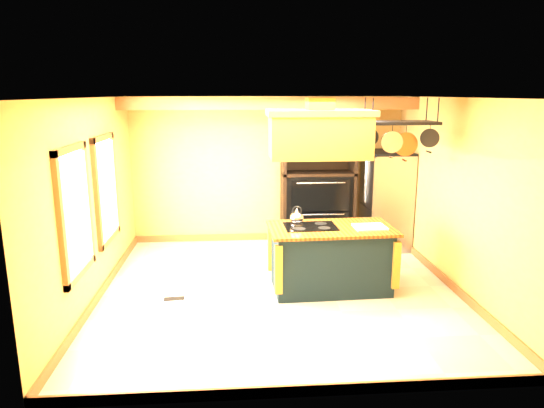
{
  "coord_description": "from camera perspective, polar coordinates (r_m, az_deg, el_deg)",
  "views": [
    {
      "loc": [
        -0.58,
        -6.45,
        2.76
      ],
      "look_at": [
        -0.08,
        0.3,
        1.2
      ],
      "focal_mm": 32.0,
      "sensor_mm": 36.0,
      "label": 1
    }
  ],
  "objects": [
    {
      "name": "wall_left",
      "position": [
        6.87,
        -20.36,
        0.28
      ],
      "size": [
        0.02,
        5.0,
        2.7
      ],
      "primitive_type": "cube",
      "color": "tan",
      "rests_on": "floor"
    },
    {
      "name": "kitchen_island",
      "position": [
        6.99,
        6.87,
        -6.27
      ],
      "size": [
        1.78,
        1.03,
        1.11
      ],
      "rotation": [
        0.0,
        0.0,
        0.04
      ],
      "color": "#13242C",
      "rests_on": "floor"
    },
    {
      "name": "floor",
      "position": [
        7.04,
        0.83,
        -10.14
      ],
      "size": [
        5.0,
        5.0,
        0.0
      ],
      "primitive_type": "plane",
      "color": "beige",
      "rests_on": "ground"
    },
    {
      "name": "ceiling_beam",
      "position": [
        8.17,
        -0.19,
        11.75
      ],
      "size": [
        5.0,
        0.15,
        0.2
      ],
      "primitive_type": "cube",
      "color": "#99562F",
      "rests_on": "ceiling"
    },
    {
      "name": "pot_rack",
      "position": [
        6.87,
        14.8,
        8.48
      ],
      "size": [
        1.03,
        0.49,
        0.8
      ],
      "color": "black",
      "rests_on": "ceiling"
    },
    {
      "name": "wall_right",
      "position": [
        7.29,
        20.85,
        0.93
      ],
      "size": [
        0.02,
        5.0,
        2.7
      ],
      "primitive_type": "cube",
      "color": "tan",
      "rests_on": "floor"
    },
    {
      "name": "window_near",
      "position": [
        6.11,
        -22.1,
        -0.89
      ],
      "size": [
        0.06,
        1.06,
        1.56
      ],
      "color": "#99562F",
      "rests_on": "wall_left"
    },
    {
      "name": "refrigerator",
      "position": [
        8.98,
        13.27,
        0.21
      ],
      "size": [
        0.75,
        0.88,
        1.72
      ],
      "color": "#93969B",
      "rests_on": "floor"
    },
    {
      "name": "wall_front",
      "position": [
        4.23,
        3.92,
        -6.54
      ],
      "size": [
        5.0,
        0.02,
        2.7
      ],
      "primitive_type": "cube",
      "color": "tan",
      "rests_on": "floor"
    },
    {
      "name": "wall_back",
      "position": [
        9.08,
        -0.55,
        4.0
      ],
      "size": [
        5.0,
        0.02,
        2.7
      ],
      "primitive_type": "cube",
      "color": "tan",
      "rests_on": "floor"
    },
    {
      "name": "floor_register",
      "position": [
        6.9,
        -11.44,
        -10.85
      ],
      "size": [
        0.29,
        0.15,
        0.01
      ],
      "primitive_type": "cube",
      "rotation": [
        0.0,
        0.0,
        0.1
      ],
      "color": "black",
      "rests_on": "floor"
    },
    {
      "name": "ceiling",
      "position": [
        6.48,
        0.91,
        12.41
      ],
      "size": [
        5.0,
        5.0,
        0.0
      ],
      "primitive_type": "plane",
      "rotation": [
        3.14,
        0.0,
        0.0
      ],
      "color": "white",
      "rests_on": "wall_back"
    },
    {
      "name": "hutch",
      "position": [
        9.01,
        5.34,
        1.02
      ],
      "size": [
        1.33,
        0.6,
        2.36
      ],
      "color": "black",
      "rests_on": "floor"
    },
    {
      "name": "range_hood",
      "position": [
        6.59,
        5.58,
        8.38
      ],
      "size": [
        1.41,
        0.8,
        0.8
      ],
      "color": "#AE8E2B",
      "rests_on": "ceiling"
    },
    {
      "name": "window_far",
      "position": [
        7.42,
        -18.9,
        1.68
      ],
      "size": [
        0.06,
        1.06,
        1.56
      ],
      "color": "#99562F",
      "rests_on": "wall_left"
    }
  ]
}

